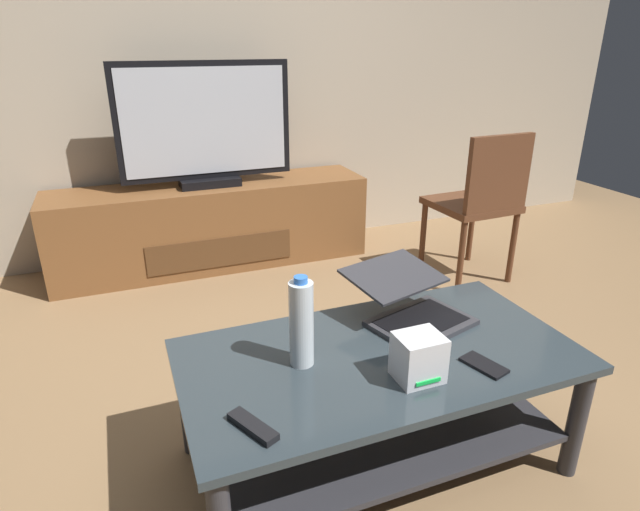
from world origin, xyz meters
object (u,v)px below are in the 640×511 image
laptop (410,303)px  media_cabinet (213,225)px  coffee_table (378,387)px  dining_chair (481,199)px  cell_phone (484,365)px  water_bottle_near (301,323)px  router_box (419,357)px  television (205,128)px  tv_remote (253,426)px

laptop → media_cabinet: bearing=101.7°
coffee_table → dining_chair: size_ratio=1.41×
coffee_table → cell_phone: (0.26, -0.19, 0.14)m
dining_chair → water_bottle_near: dining_chair is taller
coffee_table → dining_chair: 1.70m
media_cabinet → router_box: router_box is taller
router_box → cell_phone: (0.22, -0.02, -0.07)m
television → media_cabinet: bearing=90.0°
water_bottle_near → cell_phone: water_bottle_near is taller
router_box → tv_remote: router_box is taller
media_cabinet → cell_phone: (0.44, -2.17, 0.18)m
coffee_table → water_bottle_near: size_ratio=4.32×
dining_chair → cell_phone: bearing=-126.5°
media_cabinet → tv_remote: size_ratio=12.40×
laptop → cell_phone: laptop is taller
coffee_table → dining_chair: bearing=42.4°
dining_chair → laptop: size_ratio=1.93×
water_bottle_near → tv_remote: size_ratio=1.85×
coffee_table → router_box: (0.04, -0.16, 0.21)m
television → dining_chair: (1.42, -0.83, -0.37)m
laptop → coffee_table: bearing=-141.2°
media_cabinet → laptop: size_ratio=4.22×
television → water_bottle_near: 1.95m
router_box → tv_remote: 0.52m
media_cabinet → dining_chair: 1.67m
coffee_table → water_bottle_near: bearing=171.6°
cell_phone → coffee_table: bearing=128.3°
media_cabinet → water_bottle_near: (-0.08, -1.95, 0.32)m
television → dining_chair: 1.68m
dining_chair → router_box: (-1.20, -1.30, -0.00)m
coffee_table → media_cabinet: media_cabinet is taller
router_box → dining_chair: bearing=47.2°
coffee_table → cell_phone: bearing=-35.4°
router_box → television: bearing=95.8°
coffee_table → tv_remote: size_ratio=7.99×
coffee_table → water_bottle_near: (-0.25, 0.04, 0.28)m
media_cabinet → router_box: 2.17m
laptop → dining_chair: bearing=43.1°
laptop → router_box: 0.36m
coffee_table → media_cabinet: bearing=95.1°
laptop → water_bottle_near: 0.48m
television → dining_chair: television is taller
media_cabinet → dining_chair: dining_chair is taller
laptop → water_bottle_near: water_bottle_near is taller
television → tv_remote: 2.23m
media_cabinet → laptop: (0.38, -1.82, 0.24)m
television → tv_remote: size_ratio=6.50×
laptop → tv_remote: 0.77m
media_cabinet → cell_phone: bearing=-78.6°
media_cabinet → laptop: 1.88m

